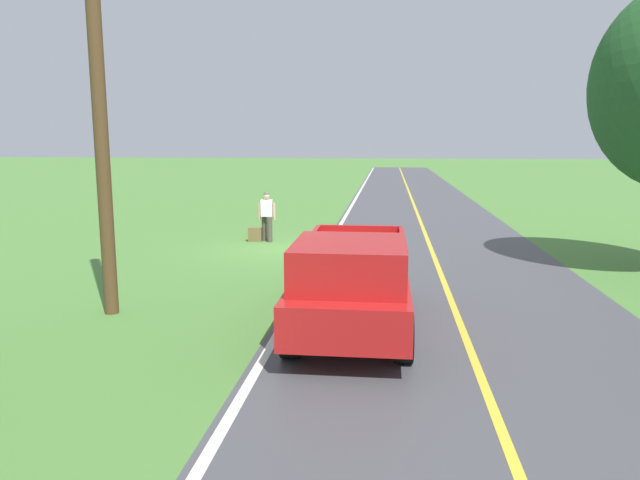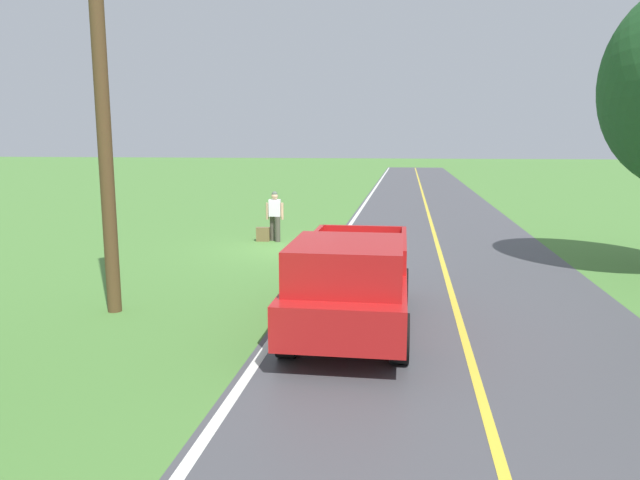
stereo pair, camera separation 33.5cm
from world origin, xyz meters
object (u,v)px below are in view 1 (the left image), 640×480
(hitchhiker_walking, at_px, (267,213))
(suitcase_carried, at_px, (255,235))
(pickup_truck_passing, at_px, (352,280))
(utility_pole_roadside, at_px, (99,98))

(hitchhiker_walking, distance_m, suitcase_carried, 0.85)
(suitcase_carried, xyz_separation_m, pickup_truck_passing, (-3.96, 9.30, 0.72))
(hitchhiker_walking, bearing_deg, utility_pole_roadside, 81.13)
(utility_pole_roadside, bearing_deg, suitcase_carried, -96.33)
(pickup_truck_passing, xyz_separation_m, utility_pole_roadside, (4.93, -0.56, 3.31))
(utility_pole_roadside, bearing_deg, pickup_truck_passing, 173.48)
(hitchhiker_walking, xyz_separation_m, pickup_truck_passing, (-3.55, 9.42, -0.01))
(hitchhiker_walking, bearing_deg, pickup_truck_passing, 110.67)
(utility_pole_roadside, bearing_deg, hitchhiker_walking, -98.87)
(suitcase_carried, distance_m, pickup_truck_passing, 10.14)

